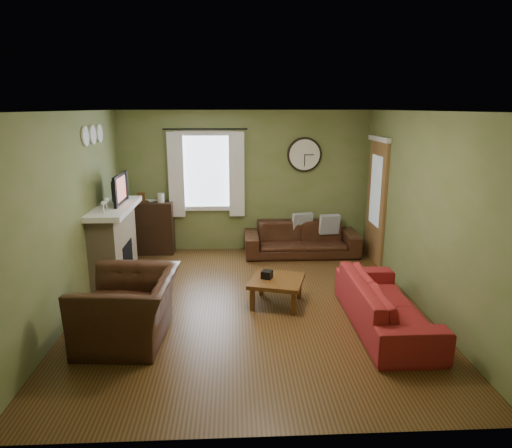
{
  "coord_description": "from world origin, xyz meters",
  "views": [
    {
      "loc": [
        -0.21,
        -5.81,
        2.65
      ],
      "look_at": [
        0.1,
        0.4,
        1.05
      ],
      "focal_mm": 32.0,
      "sensor_mm": 36.0,
      "label": 1
    }
  ],
  "objects_px": {
    "bookshelf": "(151,228)",
    "armchair": "(129,308)",
    "sofa_brown": "(301,239)",
    "sofa_red": "(385,304)",
    "coffee_table": "(277,292)"
  },
  "relations": [
    {
      "from": "bookshelf",
      "to": "armchair",
      "type": "bearing_deg",
      "value": -84.88
    },
    {
      "from": "sofa_brown",
      "to": "armchair",
      "type": "distance_m",
      "value": 3.92
    },
    {
      "from": "bookshelf",
      "to": "sofa_red",
      "type": "relative_size",
      "value": 0.47
    },
    {
      "from": "sofa_red",
      "to": "coffee_table",
      "type": "relative_size",
      "value": 2.94
    },
    {
      "from": "sofa_brown",
      "to": "armchair",
      "type": "xyz_separation_m",
      "value": [
        -2.46,
        -3.05,
        0.09
      ]
    },
    {
      "from": "bookshelf",
      "to": "sofa_brown",
      "type": "bearing_deg",
      "value": -4.78
    },
    {
      "from": "bookshelf",
      "to": "armchair",
      "type": "relative_size",
      "value": 0.81
    },
    {
      "from": "sofa_red",
      "to": "armchair",
      "type": "xyz_separation_m",
      "value": [
        -3.08,
        -0.18,
        0.09
      ]
    },
    {
      "from": "bookshelf",
      "to": "sofa_brown",
      "type": "relative_size",
      "value": 0.47
    },
    {
      "from": "bookshelf",
      "to": "armchair",
      "type": "xyz_separation_m",
      "value": [
        0.29,
        -3.29,
        -0.09
      ]
    },
    {
      "from": "sofa_red",
      "to": "armchair",
      "type": "relative_size",
      "value": 1.7
    },
    {
      "from": "sofa_brown",
      "to": "coffee_table",
      "type": "bearing_deg",
      "value": -106.82
    },
    {
      "from": "sofa_brown",
      "to": "coffee_table",
      "type": "relative_size",
      "value": 2.98
    },
    {
      "from": "coffee_table",
      "to": "armchair",
      "type": "bearing_deg",
      "value": -153.79
    },
    {
      "from": "coffee_table",
      "to": "sofa_brown",
      "type": "bearing_deg",
      "value": 73.18
    }
  ]
}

